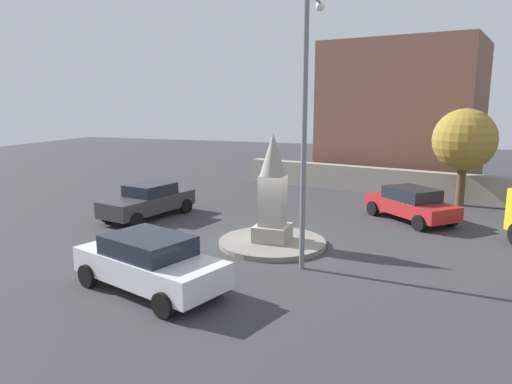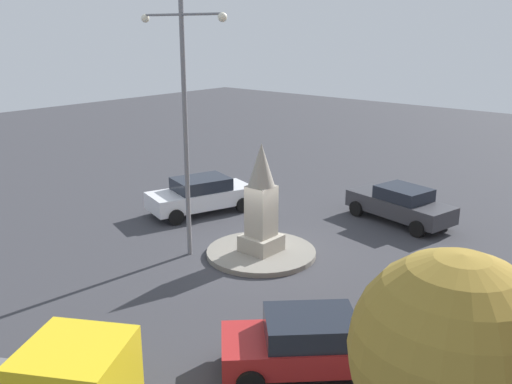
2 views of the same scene
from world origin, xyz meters
name	(u,v)px [view 2 (image 2 of 2)]	position (x,y,z in m)	size (l,w,h in m)	color
ground_plane	(261,255)	(0.00, 0.00, 0.00)	(80.00, 80.00, 0.00)	#38383D
traffic_island	(261,253)	(0.00, 0.00, 0.09)	(3.80, 3.80, 0.18)	gray
monument	(261,202)	(0.00, 0.00, 1.95)	(1.19, 1.19, 3.80)	#9E9687
streetlamp	(185,108)	(-1.96, -1.55, 5.12)	(3.82, 0.28, 8.51)	slate
car_red_near_island	(310,343)	(5.28, -4.52, 0.75)	(4.08, 4.04, 1.42)	#B22323
car_dark_grey_approaching	(400,204)	(2.04, 6.32, 0.77)	(4.67, 2.63, 1.49)	#38383D
car_white_parked_right	(201,195)	(-4.96, 1.90, 0.80)	(3.08, 4.75, 1.53)	silver
tree_near_wall	(452,353)	(9.23, -6.72, 3.19)	(2.97, 2.97, 4.70)	brown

